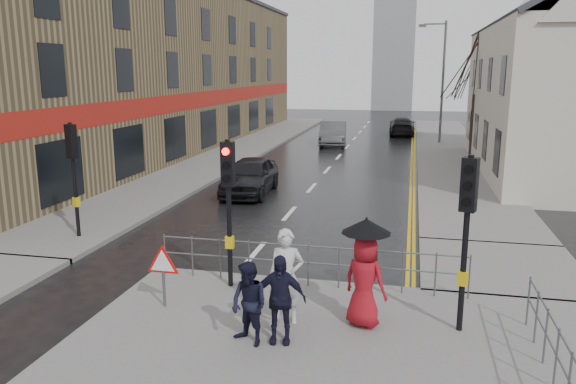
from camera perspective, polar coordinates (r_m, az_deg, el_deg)
The scene contains 22 objects.
ground at distance 13.17m, azimuth -6.94°, elevation -10.22°, with size 120.00×120.00×0.00m, color black.
left_pavement at distance 36.39m, azimuth -4.66°, elevation 4.49°, with size 4.00×44.00×0.14m, color #605E5B.
right_pavement at distance 36.86m, azimuth 16.07°, elevation 4.15°, with size 4.00×40.00×0.14m, color #605E5B.
pavement_bridge_right at distance 15.46m, azimuth 20.72°, elevation -7.22°, with size 4.00×4.20×0.14m, color #605E5B.
building_left_terrace at distance 37.13m, azimuth -13.59°, elevation 11.98°, with size 8.00×42.00×10.00m, color olive.
church_tower at distance 73.60m, azimuth 10.78°, elevation 15.26°, with size 5.00×5.00×18.00m, color gray.
traffic_signal_near_left at distance 12.56m, azimuth -6.08°, elevation 0.43°, with size 0.28×0.27×3.40m.
traffic_signal_near_right at distance 10.81m, azimuth 17.74°, elevation -2.06°, with size 0.34×0.33×3.40m.
traffic_signal_far_left at distance 17.56m, azimuth -21.02°, elevation 3.09°, with size 0.34×0.33×3.40m.
guard_railing_front at distance 12.94m, azimuth 2.08°, elevation -6.50°, with size 7.14×0.04×1.00m.
guard_railing_side at distance 9.94m, azimuth 25.70°, elevation -13.91°, with size 0.04×4.54×1.00m.
warning_sign at distance 12.05m, azimuth -12.61°, elevation -7.33°, with size 0.80×0.07×1.35m.
street_lamp at distance 39.48m, azimuth 15.22°, elevation 11.47°, with size 1.83×0.25×8.00m.
tree_near at distance 33.61m, azimuth 18.63°, elevation 11.92°, with size 2.40×2.40×6.58m.
tree_far at distance 41.63m, azimuth 18.13°, elevation 10.93°, with size 2.40×2.40×5.64m.
pedestrian_a at distance 11.07m, azimuth -0.18°, elevation -8.57°, with size 0.69×0.45×1.89m, color beige.
pedestrian_b at distance 10.31m, azimuth -3.97°, elevation -11.27°, with size 0.75×0.59×1.55m, color black.
pedestrian_with_umbrella at distance 10.96m, azimuth 7.83°, elevation -7.78°, with size 1.05×0.96×2.15m.
pedestrian_d at distance 10.34m, azimuth -0.89°, elevation -10.81°, with size 0.98×0.41×1.66m, color black.
car_parked at distance 23.10m, azimuth -3.88°, elevation 1.66°, with size 1.78×4.43×1.51m, color black.
car_mid at distance 38.29m, azimuth 4.60°, elevation 5.98°, with size 1.68×4.83×1.59m, color #45474A.
car_far at distance 44.89m, azimuth 11.51°, elevation 6.57°, with size 1.91×4.70×1.36m, color black.
Camera 1 is at (4.14, -11.45, 5.05)m, focal length 35.00 mm.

